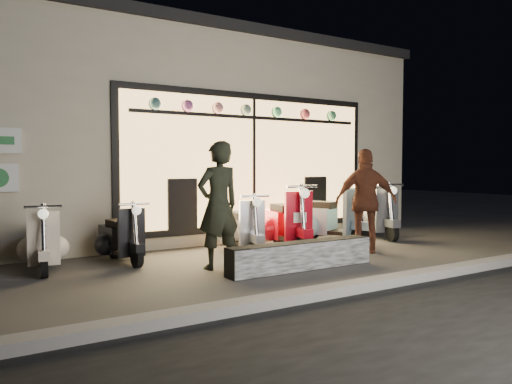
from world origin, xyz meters
TOP-DOWN VIEW (x-y plane):
  - ground at (0.00, 0.00)m, footprint 40.00×40.00m
  - kerb at (0.00, -2.00)m, footprint 40.00×0.25m
  - shop_building at (0.00, 4.98)m, footprint 10.20×6.23m
  - graffiti_barrier at (0.01, -0.65)m, footprint 2.34×0.28m
  - scooter_silver at (0.02, 1.10)m, footprint 0.56×1.37m
  - scooter_red at (0.93, 1.06)m, footprint 0.70×1.56m
  - scooter_black at (-1.99, 1.36)m, footprint 0.46×1.26m
  - scooter_cream at (-3.09, 1.36)m, footprint 0.53×1.29m
  - scooter_blue at (1.92, 1.21)m, footprint 0.90×1.54m
  - scooter_grey at (3.31, 1.26)m, footprint 0.76×1.51m
  - man at (-0.95, 0.04)m, footprint 0.70×0.49m
  - woman at (1.76, -0.13)m, footprint 1.11×0.89m

SIDE VIEW (x-z plane):
  - ground at x=0.00m, z-range 0.00..0.00m
  - kerb at x=0.00m, z-range 0.00..0.12m
  - graffiti_barrier at x=0.01m, z-range 0.00..0.40m
  - scooter_black at x=-1.99m, z-range -0.09..0.81m
  - scooter_cream at x=-3.09m, z-range -0.09..0.83m
  - scooter_silver at x=0.02m, z-range -0.10..0.88m
  - scooter_grey at x=3.31m, z-range -0.11..0.97m
  - scooter_red at x=0.93m, z-range -0.11..1.00m
  - scooter_blue at x=1.92m, z-range -0.11..1.01m
  - woman at x=1.76m, z-range 0.00..1.76m
  - man at x=-0.95m, z-range 0.00..1.83m
  - shop_building at x=0.00m, z-range 0.00..4.20m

